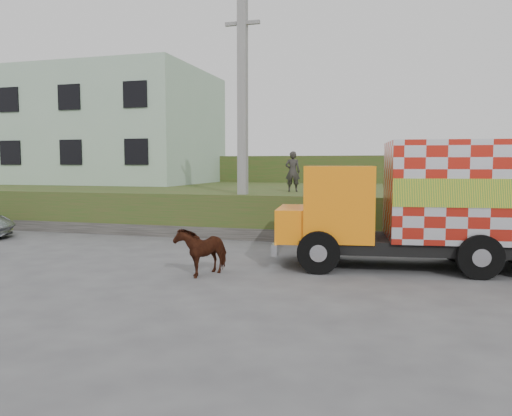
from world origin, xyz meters
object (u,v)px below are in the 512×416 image
(utility_pole, at_px, (243,118))
(cargo_truck, at_px, (437,204))
(cow, at_px, (202,250))
(pedestrian, at_px, (293,172))

(utility_pole, relative_size, cargo_truck, 1.13)
(utility_pole, distance_m, cargo_truck, 7.42)
(cargo_truck, bearing_deg, utility_pole, 142.48)
(utility_pole, relative_size, cow, 6.04)
(utility_pole, height_order, pedestrian, utility_pole)
(utility_pole, xyz_separation_m, cargo_truck, (6.01, -3.56, -2.49))
(cargo_truck, xyz_separation_m, cow, (-5.19, -2.16, -1.02))
(utility_pole, bearing_deg, cow, -81.84)
(cargo_truck, bearing_deg, cow, -164.32)
(utility_pole, height_order, cargo_truck, utility_pole)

